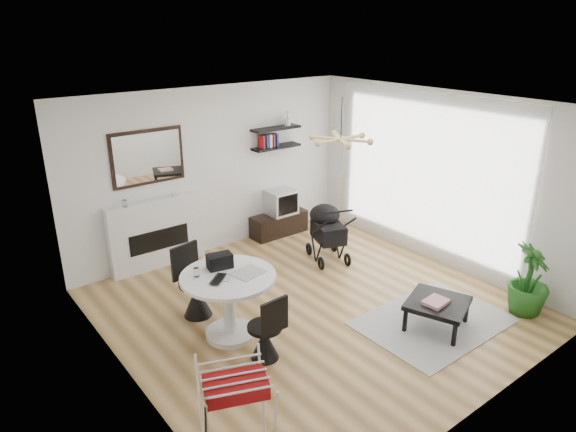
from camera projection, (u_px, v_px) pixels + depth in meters
floor at (312, 307)px, 6.94m from camera, size 5.00×5.00×0.00m
ceiling at (316, 105)px, 5.98m from camera, size 5.00×5.00×0.00m
wall_back at (214, 171)px, 8.30m from camera, size 5.00×0.00×5.00m
wall_left at (120, 268)px, 5.02m from camera, size 0.00×5.00×5.00m
wall_right at (438, 178)px, 7.89m from camera, size 0.00×5.00×5.00m
sheer_curtain at (423, 177)px, 7.98m from camera, size 0.04×3.60×2.60m
fireplace at (156, 226)px, 7.85m from camera, size 1.50×0.17×2.16m
shelf_lower at (276, 147)px, 8.79m from camera, size 0.90×0.25×0.04m
shelf_upper at (276, 128)px, 8.67m from camera, size 0.90×0.25×0.04m
pendant_lamp at (341, 139)px, 6.80m from camera, size 0.90×0.90×0.10m
tv_console at (279, 224)px, 9.24m from camera, size 1.06×0.37×0.40m
crt_tv at (281, 202)px, 9.11m from camera, size 0.50×0.44×0.44m
dining_table at (229, 296)px, 6.11m from camera, size 1.14×1.14×0.83m
laptop at (222, 280)px, 5.87m from camera, size 0.35×0.34×0.02m
black_bag at (220, 261)px, 6.16m from camera, size 0.33×0.23×0.18m
newspaper at (248, 273)px, 6.06m from camera, size 0.42×0.37×0.01m
drinking_glass at (196, 272)px, 5.96m from camera, size 0.07×0.07×0.11m
chair_far at (196, 294)px, 6.65m from camera, size 0.47×0.48×0.95m
chair_near at (266, 339)px, 5.79m from camera, size 0.39×0.40×0.83m
drying_rack at (236, 414)px, 4.38m from camera, size 0.76×0.74×0.90m
stroller at (327, 234)px, 8.22m from camera, size 0.74×0.90×0.99m
rug at (433, 322)px, 6.58m from camera, size 1.85×1.34×0.01m
coffee_table at (438, 304)px, 6.36m from camera, size 0.91×0.91×0.36m
magazines at (436, 302)px, 6.29m from camera, size 0.33×0.27×0.04m
potted_plant at (529, 280)px, 6.65m from camera, size 0.68×0.68×0.95m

